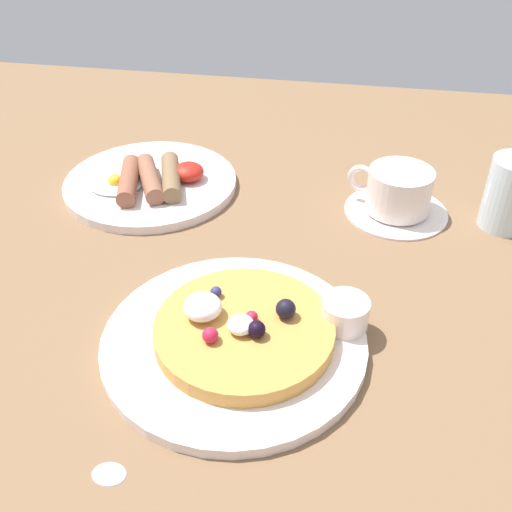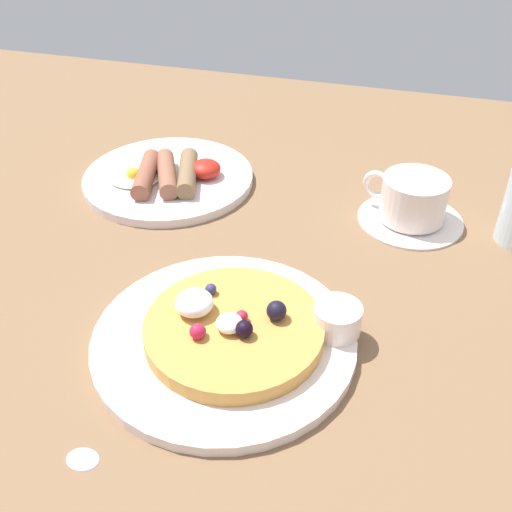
% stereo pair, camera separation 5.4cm
% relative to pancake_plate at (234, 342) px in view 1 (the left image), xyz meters
% --- Properties ---
extents(ground_plane, '(1.57, 1.36, 0.03)m').
position_rel_pancake_plate_xyz_m(ground_plane, '(-0.07, 0.06, -0.02)').
color(ground_plane, brown).
extents(pancake_plate, '(0.26, 0.26, 0.01)m').
position_rel_pancake_plate_xyz_m(pancake_plate, '(0.00, 0.00, 0.00)').
color(pancake_plate, white).
rests_on(pancake_plate, ground_plane).
extents(pancake_with_berries, '(0.18, 0.18, 0.04)m').
position_rel_pancake_plate_xyz_m(pancake_with_berries, '(0.01, 0.00, 0.02)').
color(pancake_with_berries, '#C98C40').
rests_on(pancake_with_berries, pancake_plate).
extents(syrup_ramekin, '(0.05, 0.05, 0.03)m').
position_rel_pancake_plate_xyz_m(syrup_ramekin, '(0.10, 0.04, 0.02)').
color(syrup_ramekin, white).
rests_on(syrup_ramekin, pancake_plate).
extents(breakfast_plate, '(0.24, 0.24, 0.01)m').
position_rel_pancake_plate_xyz_m(breakfast_plate, '(-0.18, 0.29, 0.00)').
color(breakfast_plate, white).
rests_on(breakfast_plate, ground_plane).
extents(fried_breakfast, '(0.15, 0.13, 0.03)m').
position_rel_pancake_plate_xyz_m(fried_breakfast, '(-0.17, 0.27, 0.02)').
color(fried_breakfast, brown).
rests_on(fried_breakfast, breakfast_plate).
extents(coffee_saucer, '(0.13, 0.13, 0.01)m').
position_rel_pancake_plate_xyz_m(coffee_saucer, '(0.16, 0.28, -0.00)').
color(coffee_saucer, white).
rests_on(coffee_saucer, ground_plane).
extents(coffee_cup, '(0.11, 0.08, 0.06)m').
position_rel_pancake_plate_xyz_m(coffee_cup, '(0.16, 0.28, 0.03)').
color(coffee_cup, white).
rests_on(coffee_cup, coffee_saucer).
extents(water_glass, '(0.06, 0.06, 0.09)m').
position_rel_pancake_plate_xyz_m(water_glass, '(0.29, 0.27, 0.04)').
color(water_glass, silver).
rests_on(water_glass, ground_plane).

